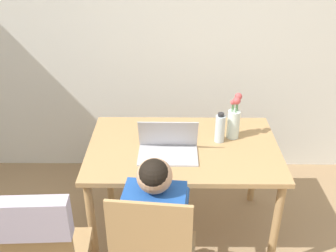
# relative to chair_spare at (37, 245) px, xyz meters

# --- Properties ---
(wall_back) EXTENTS (6.40, 0.05, 2.50)m
(wall_back) POSITION_rel_chair_spare_xyz_m (0.54, 1.61, 0.62)
(wall_back) COLOR silver
(wall_back) RESTS_ON ground_plane
(dining_table) EXTENTS (1.20, 0.77, 0.70)m
(dining_table) POSITION_rel_chair_spare_xyz_m (0.71, 0.76, -0.01)
(dining_table) COLOR tan
(dining_table) RESTS_ON ground_plane
(chair_spare) EXTENTS (0.42, 0.45, 0.95)m
(chair_spare) POSITION_rel_chair_spare_xyz_m (0.00, 0.00, 0.00)
(chair_spare) COLOR tan
(chair_spare) RESTS_ON ground_plane
(person_seated) EXTENTS (0.34, 0.45, 1.03)m
(person_seated) POSITION_rel_chair_spare_xyz_m (0.56, 0.18, 0.01)
(person_seated) COLOR #1E4C9E
(person_seated) RESTS_ON ground_plane
(laptop) EXTENTS (0.36, 0.23, 0.22)m
(laptop) POSITION_rel_chair_spare_xyz_m (0.61, 0.68, 0.13)
(laptop) COLOR #B2B2B7
(laptop) RESTS_ON dining_table
(flower_vase) EXTENTS (0.08, 0.08, 0.31)m
(flower_vase) POSITION_rel_chair_spare_xyz_m (1.03, 0.88, 0.20)
(flower_vase) COLOR silver
(flower_vase) RESTS_ON dining_table
(water_bottle) EXTENTS (0.06, 0.06, 0.20)m
(water_bottle) POSITION_rel_chair_spare_xyz_m (0.94, 0.83, 0.17)
(water_bottle) COLOR silver
(water_bottle) RESTS_ON dining_table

